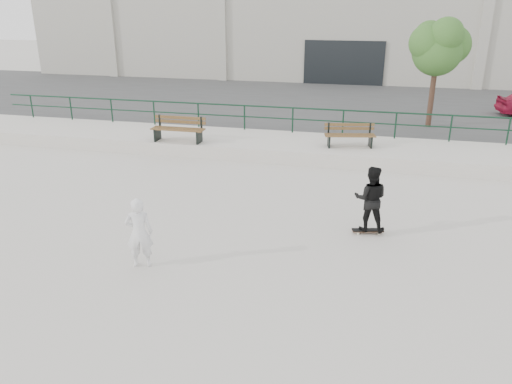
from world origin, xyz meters
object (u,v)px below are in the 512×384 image
(tree, at_px, (439,45))
(skateboard, at_px, (368,230))
(bench_left, at_px, (179,129))
(seated_skater, at_px, (139,233))
(bench_right, at_px, (350,135))
(standing_skater, at_px, (370,199))

(tree, xyz_separation_m, skateboard, (-2.19, -10.20, -3.74))
(bench_left, xyz_separation_m, seated_skater, (2.43, -8.34, -0.16))
(tree, relative_size, seated_skater, 2.77)
(bench_left, height_order, bench_right, bench_left)
(bench_left, height_order, standing_skater, standing_skater)
(skateboard, bearing_deg, bench_left, 128.43)
(bench_left, bearing_deg, skateboard, -37.59)
(bench_right, bearing_deg, skateboard, -93.83)
(tree, xyz_separation_m, seated_skater, (-6.98, -13.06, -3.02))
(seated_skater, bearing_deg, standing_skater, -168.01)
(tree, bearing_deg, bench_left, -153.36)
(seated_skater, bearing_deg, bench_left, -92.61)
(bench_left, relative_size, seated_skater, 1.26)
(tree, distance_m, seated_skater, 15.11)
(bench_right, distance_m, tree, 5.80)
(tree, relative_size, skateboard, 5.50)
(skateboard, bearing_deg, seated_skater, -163.54)
(seated_skater, bearing_deg, bench_right, -132.01)
(skateboard, height_order, standing_skater, standing_skater)
(bench_right, distance_m, seated_skater, 9.90)
(bench_left, xyz_separation_m, tree, (9.41, 4.72, 2.86))
(tree, bearing_deg, skateboard, -102.13)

